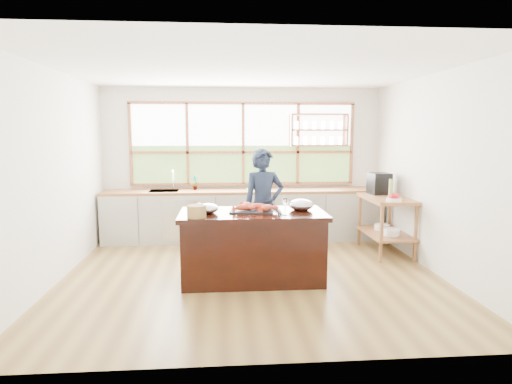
{
  "coord_description": "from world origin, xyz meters",
  "views": [
    {
      "loc": [
        -0.37,
        -5.54,
        1.9
      ],
      "look_at": [
        0.07,
        0.15,
        1.11
      ],
      "focal_mm": 30.0,
      "sensor_mm": 36.0,
      "label": 1
    }
  ],
  "objects": [
    {
      "name": "ground_plane",
      "position": [
        0.0,
        0.0,
        0.0
      ],
      "size": [
        5.0,
        5.0,
        0.0
      ],
      "primitive_type": "plane",
      "color": "olive"
    },
    {
      "name": "room_shell",
      "position": [
        0.02,
        0.51,
        1.75
      ],
      "size": [
        5.02,
        4.52,
        2.71
      ],
      "color": "silver",
      "rests_on": "ground_plane"
    },
    {
      "name": "back_counter",
      "position": [
        -0.02,
        1.94,
        0.45
      ],
      "size": [
        4.9,
        0.63,
        0.9
      ],
      "color": "#A5A29C",
      "rests_on": "ground_plane"
    },
    {
      "name": "right_shelf_unit",
      "position": [
        2.19,
        0.89,
        0.6
      ],
      "size": [
        0.62,
        1.1,
        0.9
      ],
      "color": "#945832",
      "rests_on": "ground_plane"
    },
    {
      "name": "island",
      "position": [
        0.0,
        -0.2,
        0.45
      ],
      "size": [
        1.85,
        0.9,
        0.9
      ],
      "color": "black",
      "rests_on": "ground_plane"
    },
    {
      "name": "cook",
      "position": [
        0.22,
        0.59,
        0.84
      ],
      "size": [
        0.68,
        0.52,
        1.68
      ],
      "primitive_type": "imported",
      "rotation": [
        0.0,
        0.0,
        0.2
      ],
      "color": "#182136",
      "rests_on": "ground_plane"
    },
    {
      "name": "potted_plant",
      "position": [
        -0.87,
        2.0,
        1.03
      ],
      "size": [
        0.14,
        0.1,
        0.26
      ],
      "primitive_type": "imported",
      "rotation": [
        0.0,
        0.0,
        -0.03
      ],
      "color": "slate",
      "rests_on": "back_counter"
    },
    {
      "name": "cutting_board",
      "position": [
        0.25,
        1.94,
        0.91
      ],
      "size": [
        0.41,
        0.32,
        0.01
      ],
      "primitive_type": "cube",
      "rotation": [
        0.0,
        0.0,
        0.05
      ],
      "color": "green",
      "rests_on": "back_counter"
    },
    {
      "name": "espresso_machine",
      "position": [
        2.19,
        1.25,
        1.07
      ],
      "size": [
        0.34,
        0.36,
        0.35
      ],
      "primitive_type": "cube",
      "rotation": [
        0.0,
        0.0,
        0.1
      ],
      "color": "black",
      "rests_on": "right_shelf_unit"
    },
    {
      "name": "wine_bottle",
      "position": [
        2.24,
        0.87,
        1.04
      ],
      "size": [
        0.08,
        0.08,
        0.29
      ],
      "primitive_type": "cylinder",
      "rotation": [
        0.0,
        0.0,
        -0.17
      ],
      "color": "#94B457",
      "rests_on": "right_shelf_unit"
    },
    {
      "name": "fruit_bowl",
      "position": [
        2.14,
        0.5,
        0.95
      ],
      "size": [
        0.22,
        0.22,
        0.11
      ],
      "color": "white",
      "rests_on": "right_shelf_unit"
    },
    {
      "name": "slate_board",
      "position": [
        -0.0,
        -0.15,
        0.91
      ],
      "size": [
        0.6,
        0.47,
        0.02
      ],
      "primitive_type": "cube",
      "rotation": [
        0.0,
        0.0,
        -0.14
      ],
      "color": "black",
      "rests_on": "island"
    },
    {
      "name": "lobster_pile",
      "position": [
        0.02,
        -0.15,
        0.96
      ],
      "size": [
        0.52,
        0.44,
        0.08
      ],
      "color": "#DD4417",
      "rests_on": "slate_board"
    },
    {
      "name": "mixing_bowl_left",
      "position": [
        -0.57,
        -0.22,
        0.96
      ],
      "size": [
        0.27,
        0.27,
        0.13
      ],
      "primitive_type": "ellipsoid",
      "color": "#BABCC1",
      "rests_on": "island"
    },
    {
      "name": "mixing_bowl_right",
      "position": [
        0.64,
        -0.1,
        0.97
      ],
      "size": [
        0.32,
        0.32,
        0.15
      ],
      "primitive_type": "ellipsoid",
      "color": "#BABCC1",
      "rests_on": "island"
    },
    {
      "name": "wine_glass",
      "position": [
        0.38,
        -0.44,
        1.06
      ],
      "size": [
        0.08,
        0.08,
        0.22
      ],
      "color": "white",
      "rests_on": "island"
    },
    {
      "name": "wicker_basket",
      "position": [
        -0.69,
        -0.5,
        0.97
      ],
      "size": [
        0.23,
        0.23,
        0.15
      ],
      "primitive_type": "cylinder",
      "color": "#9E6E3E",
      "rests_on": "island"
    },
    {
      "name": "parchment_roll",
      "position": [
        -0.71,
        -0.03,
        0.94
      ],
      "size": [
        0.12,
        0.31,
        0.08
      ],
      "primitive_type": "cylinder",
      "rotation": [
        1.57,
        0.0,
        -0.14
      ],
      "color": "white",
      "rests_on": "island"
    }
  ]
}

